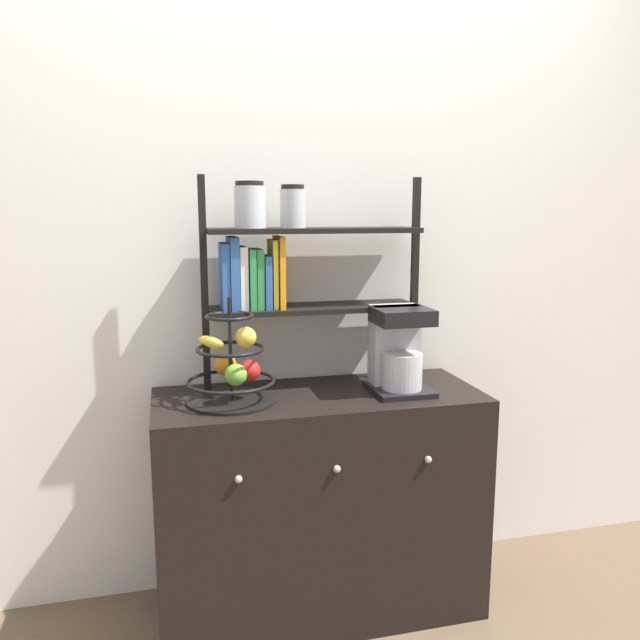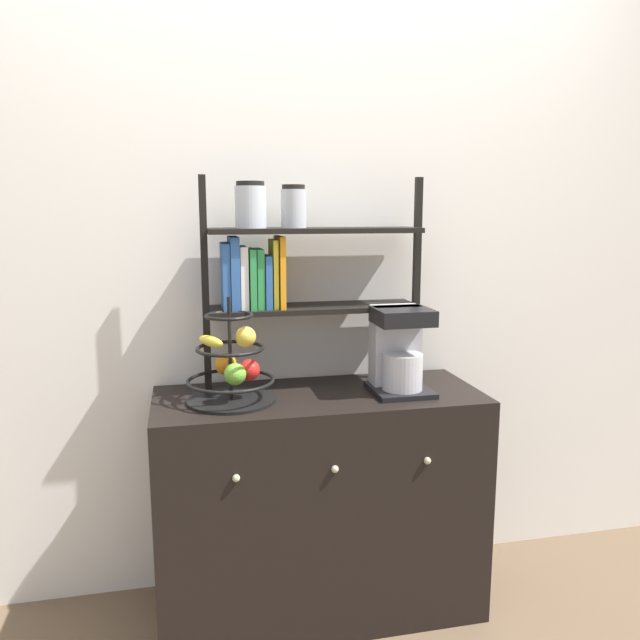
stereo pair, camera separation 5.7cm
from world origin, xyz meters
name	(u,v)px [view 1 (the left image)]	position (x,y,z in m)	size (l,w,h in m)	color
wall_back	(302,248)	(0.00, 0.50, 1.30)	(7.00, 0.05, 2.60)	silver
sideboard	(319,503)	(0.00, 0.23, 0.41)	(1.14, 0.47, 0.81)	black
coffee_maker	(398,350)	(0.28, 0.21, 0.96)	(0.20, 0.22, 0.30)	black
fruit_stand	(233,368)	(-0.30, 0.21, 0.93)	(0.30, 0.30, 0.35)	black
shelf_hutch	(279,261)	(-0.11, 0.35, 1.27)	(0.79, 0.20, 0.75)	black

